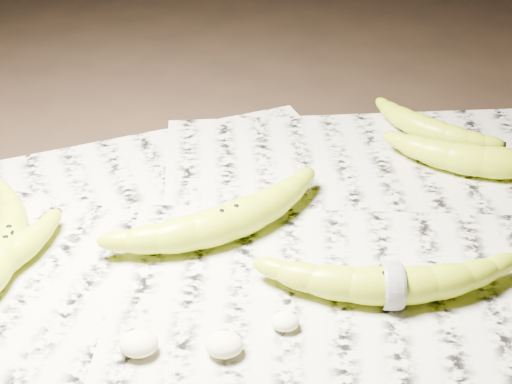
{
  "coord_description": "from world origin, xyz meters",
  "views": [
    {
      "loc": [
        0.02,
        -0.6,
        0.49
      ],
      "look_at": [
        0.02,
        0.04,
        0.05
      ],
      "focal_mm": 50.0,
      "sensor_mm": 36.0,
      "label": 1
    }
  ],
  "objects_px": {
    "banana_center": "(228,219)",
    "banana_upper_b": "(426,126)",
    "banana_left_a": "(7,242)",
    "banana_upper_a": "(482,158)",
    "banana_taped": "(392,283)"
  },
  "relations": [
    {
      "from": "banana_center",
      "to": "banana_upper_b",
      "type": "xyz_separation_m",
      "value": [
        0.26,
        0.21,
        -0.0
      ]
    },
    {
      "from": "banana_left_a",
      "to": "banana_upper_a",
      "type": "height_order",
      "value": "banana_upper_a"
    },
    {
      "from": "banana_taped",
      "to": "banana_upper_a",
      "type": "xyz_separation_m",
      "value": [
        0.15,
        0.22,
        0.0
      ]
    },
    {
      "from": "banana_center",
      "to": "banana_taped",
      "type": "xyz_separation_m",
      "value": [
        0.16,
        -0.1,
        -0.0
      ]
    },
    {
      "from": "banana_center",
      "to": "banana_upper_a",
      "type": "xyz_separation_m",
      "value": [
        0.31,
        0.12,
        -0.0
      ]
    },
    {
      "from": "banana_left_a",
      "to": "banana_upper_a",
      "type": "bearing_deg",
      "value": -78.1
    },
    {
      "from": "banana_left_a",
      "to": "banana_center",
      "type": "relative_size",
      "value": 0.89
    },
    {
      "from": "banana_taped",
      "to": "banana_upper_b",
      "type": "relative_size",
      "value": 1.44
    },
    {
      "from": "banana_upper_b",
      "to": "banana_center",
      "type": "bearing_deg",
      "value": -98.71
    },
    {
      "from": "banana_upper_b",
      "to": "banana_left_a",
      "type": "bearing_deg",
      "value": -111.44
    },
    {
      "from": "banana_taped",
      "to": "banana_upper_a",
      "type": "height_order",
      "value": "banana_upper_a"
    },
    {
      "from": "banana_center",
      "to": "banana_upper_b",
      "type": "height_order",
      "value": "banana_center"
    },
    {
      "from": "banana_taped",
      "to": "banana_upper_a",
      "type": "distance_m",
      "value": 0.27
    },
    {
      "from": "banana_left_a",
      "to": "banana_taped",
      "type": "bearing_deg",
      "value": -104.38
    },
    {
      "from": "banana_left_a",
      "to": "banana_upper_b",
      "type": "bearing_deg",
      "value": -67.62
    }
  ]
}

